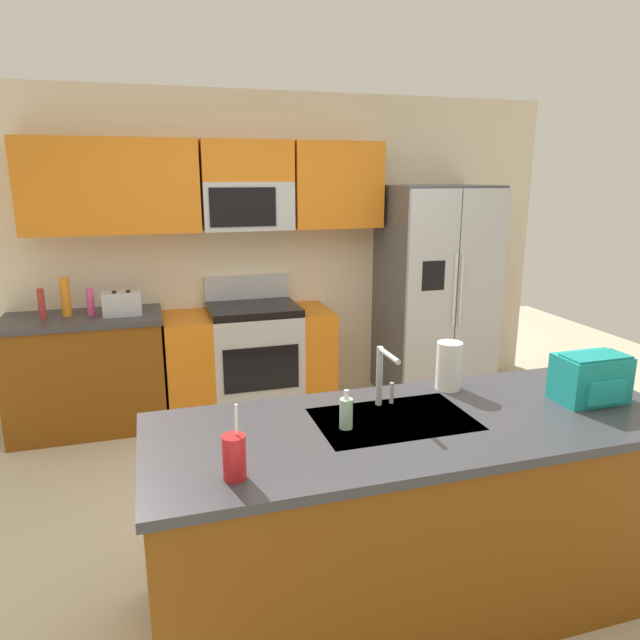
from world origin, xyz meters
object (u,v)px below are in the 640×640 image
Objects in this scene: toaster at (122,303)px; range_oven at (250,359)px; bottle_pink at (91,302)px; sink_faucet at (384,372)px; bottle_orange at (65,297)px; paper_towel_roll at (449,366)px; pepper_mill at (42,304)px; backpack at (591,377)px; drink_cup_red at (234,457)px; soap_dispenser at (346,413)px; refrigerator at (435,292)px.

range_oven is at bearing 3.10° from toaster.
sink_faucet reaches higher than bottle_pink.
range_oven is at bearing -1.66° from bottle_orange.
toaster is at bearing 127.16° from paper_towel_roll.
pepper_mill is 2.87m from sink_faucet.
bottle_orange is 1.04× the size of sink_faucet.
backpack reaches higher than range_oven.
drink_cup_red reaches higher than paper_towel_roll.
range_oven is 2.37m from sink_faucet.
soap_dispenser is (0.96, -2.39, -0.02)m from toaster.
pepper_mill is at bearing 135.05° from paper_towel_roll.
pepper_mill is (-0.56, 0.05, 0.02)m from toaster.
toaster is (-2.62, 0.02, 0.07)m from refrigerator.
drink_cup_red is (0.45, -2.67, -0.01)m from toaster.
paper_towel_roll is (0.40, 0.12, -0.05)m from sink_faucet.
bottle_orange is at bearing 135.27° from backpack.
refrigerator is 3.19m from pepper_mill.
drink_cup_red is at bearing -172.28° from backpack.
drink_cup_red is at bearing -149.20° from sink_faucet.
range_oven is 1.73m from refrigerator.
toaster is at bearing 179.58° from refrigerator.
refrigerator is at bearing -0.42° from toaster.
sink_faucet is 1.66× the size of soap_dispenser.
soap_dispenser is at bearing -144.72° from sink_faucet.
drink_cup_red is (1.01, -2.72, -0.03)m from pepper_mill.
range_oven is at bearing 95.68° from sink_faucet.
range_oven is 1.32m from bottle_pink.
soap_dispenser is 0.53× the size of backpack.
toaster is 2.71m from drink_cup_red.
drink_cup_red is at bearing -69.65° from pepper_mill.
bottle_pink is at bearing 121.85° from sink_faucet.
toaster is 2.58m from soap_dispenser.
paper_towel_roll is (1.59, -2.10, 0.03)m from toaster.
refrigerator is 8.18× the size of pepper_mill.
drink_cup_red reaches higher than pepper_mill.
range_oven is 6.01× the size of pepper_mill.
toaster is at bearing 111.80° from soap_dispenser.
refrigerator is 3.03m from bottle_orange.
backpack is at bearing 7.72° from drink_cup_red.
drink_cup_red is 1.66× the size of soap_dispenser.
sink_faucet is at bearing -84.32° from range_oven.
bottle_orange is 1.22× the size of paper_towel_roll.
pepper_mill is 1.33× the size of soap_dispenser.
bottle_pink is at bearing 179.17° from range_oven.
paper_towel_roll is (2.16, -2.15, 0.01)m from pepper_mill.
drink_cup_red is (0.67, -2.74, -0.02)m from bottle_pink.
paper_towel_roll is at bearing -44.95° from pepper_mill.
sink_faucet is at bearing 35.28° from soap_dispenser.
pepper_mill reaches higher than bottle_pink.
range_oven is at bearing -0.83° from bottle_pink.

